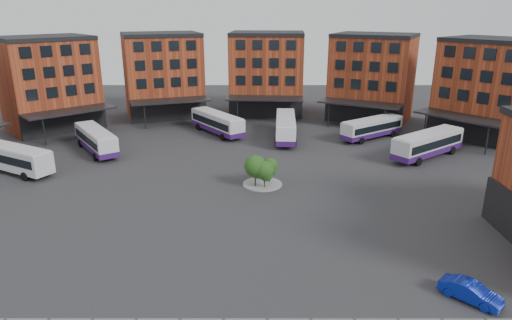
{
  "coord_description": "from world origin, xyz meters",
  "views": [
    {
      "loc": [
        1.3,
        -35.32,
        18.88
      ],
      "look_at": [
        1.28,
        8.76,
        4.0
      ],
      "focal_mm": 32.0,
      "sensor_mm": 36.0,
      "label": 1
    }
  ],
  "objects_px": {
    "tree_island": "(262,169)",
    "bus_d": "(286,127)",
    "blue_car": "(471,292)",
    "bus_e": "(372,128)",
    "bus_c": "(217,123)",
    "bus_b": "(96,140)",
    "bus_f": "(428,144)",
    "bus_a": "(13,157)"
  },
  "relations": [
    {
      "from": "tree_island",
      "to": "bus_d",
      "type": "relative_size",
      "value": 0.36
    },
    {
      "from": "tree_island",
      "to": "blue_car",
      "type": "distance_m",
      "value": 24.87
    },
    {
      "from": "tree_island",
      "to": "bus_e",
      "type": "distance_m",
      "value": 25.52
    },
    {
      "from": "bus_c",
      "to": "bus_d",
      "type": "bearing_deg",
      "value": -52.01
    },
    {
      "from": "tree_island",
      "to": "bus_e",
      "type": "bearing_deg",
      "value": 49.03
    },
    {
      "from": "bus_b",
      "to": "blue_car",
      "type": "relative_size",
      "value": 2.68
    },
    {
      "from": "bus_f",
      "to": "bus_a",
      "type": "bearing_deg",
      "value": -120.86
    },
    {
      "from": "bus_b",
      "to": "bus_f",
      "type": "xyz_separation_m",
      "value": [
        44.21,
        -2.33,
        0.1
      ]
    },
    {
      "from": "bus_d",
      "to": "blue_car",
      "type": "distance_m",
      "value": 40.86
    },
    {
      "from": "bus_a",
      "to": "blue_car",
      "type": "xyz_separation_m",
      "value": [
        43.41,
        -25.16,
        -1.25
      ]
    },
    {
      "from": "bus_b",
      "to": "bus_e",
      "type": "height_order",
      "value": "bus_b"
    },
    {
      "from": "bus_e",
      "to": "bus_d",
      "type": "bearing_deg",
      "value": -123.67
    },
    {
      "from": "tree_island",
      "to": "blue_car",
      "type": "height_order",
      "value": "tree_island"
    },
    {
      "from": "bus_c",
      "to": "bus_e",
      "type": "xyz_separation_m",
      "value": [
        23.4,
        -2.7,
        -0.12
      ]
    },
    {
      "from": "tree_island",
      "to": "bus_b",
      "type": "relative_size",
      "value": 0.4
    },
    {
      "from": "bus_a",
      "to": "bus_e",
      "type": "xyz_separation_m",
      "value": [
        46.29,
        14.72,
        -0.26
      ]
    },
    {
      "from": "tree_island",
      "to": "bus_a",
      "type": "relative_size",
      "value": 0.39
    },
    {
      "from": "bus_d",
      "to": "bus_a",
      "type": "bearing_deg",
      "value": -153.55
    },
    {
      "from": "bus_a",
      "to": "blue_car",
      "type": "distance_m",
      "value": 50.19
    },
    {
      "from": "bus_e",
      "to": "blue_car",
      "type": "xyz_separation_m",
      "value": [
        -2.88,
        -39.88,
        -0.99
      ]
    },
    {
      "from": "bus_b",
      "to": "bus_f",
      "type": "bearing_deg",
      "value": -37.62
    },
    {
      "from": "tree_island",
      "to": "bus_e",
      "type": "relative_size",
      "value": 0.42
    },
    {
      "from": "tree_island",
      "to": "bus_a",
      "type": "xyz_separation_m",
      "value": [
        -29.56,
        4.55,
        -0.06
      ]
    },
    {
      "from": "bus_e",
      "to": "bus_c",
      "type": "bearing_deg",
      "value": -131.58
    },
    {
      "from": "bus_a",
      "to": "bus_b",
      "type": "xyz_separation_m",
      "value": [
        7.21,
        8.03,
        -0.18
      ]
    },
    {
      "from": "bus_b",
      "to": "blue_car",
      "type": "bearing_deg",
      "value": -77.11
    },
    {
      "from": "bus_c",
      "to": "bus_b",
      "type": "bearing_deg",
      "value": 174.92
    },
    {
      "from": "bus_c",
      "to": "bus_f",
      "type": "distance_m",
      "value": 30.85
    },
    {
      "from": "bus_d",
      "to": "bus_e",
      "type": "distance_m",
      "value": 12.96
    },
    {
      "from": "bus_e",
      "to": "bus_f",
      "type": "distance_m",
      "value": 10.39
    },
    {
      "from": "bus_b",
      "to": "bus_a",
      "type": "bearing_deg",
      "value": -166.53
    },
    {
      "from": "tree_island",
      "to": "bus_a",
      "type": "bearing_deg",
      "value": 171.25
    },
    {
      "from": "tree_island",
      "to": "bus_a",
      "type": "height_order",
      "value": "tree_island"
    },
    {
      "from": "tree_island",
      "to": "bus_f",
      "type": "distance_m",
      "value": 24.15
    },
    {
      "from": "tree_island",
      "to": "bus_e",
      "type": "xyz_separation_m",
      "value": [
        16.73,
        19.27,
        -0.32
      ]
    },
    {
      "from": "tree_island",
      "to": "bus_c",
      "type": "relative_size",
      "value": 0.4
    },
    {
      "from": "bus_c",
      "to": "bus_f",
      "type": "bearing_deg",
      "value": -58.33
    },
    {
      "from": "tree_island",
      "to": "bus_b",
      "type": "height_order",
      "value": "tree_island"
    },
    {
      "from": "bus_f",
      "to": "blue_car",
      "type": "xyz_separation_m",
      "value": [
        -8.02,
        -30.85,
        -1.17
      ]
    },
    {
      "from": "tree_island",
      "to": "bus_b",
      "type": "distance_m",
      "value": 25.65
    },
    {
      "from": "blue_car",
      "to": "bus_e",
      "type": "bearing_deg",
      "value": 40.78
    },
    {
      "from": "bus_a",
      "to": "bus_f",
      "type": "distance_m",
      "value": 51.74
    }
  ]
}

